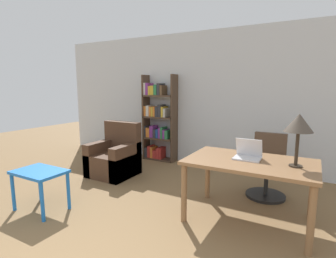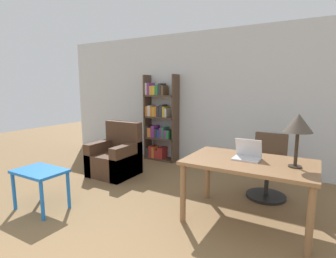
# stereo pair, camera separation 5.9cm
# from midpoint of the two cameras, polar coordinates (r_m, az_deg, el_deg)

# --- Properties ---
(wall_back) EXTENTS (8.00, 0.06, 2.70)m
(wall_back) POSITION_cam_midpoint_polar(r_m,az_deg,el_deg) (5.29, 11.36, 6.24)
(wall_back) COLOR silver
(wall_back) RESTS_ON ground_plane
(desk) EXTENTS (1.45, 0.91, 0.75)m
(desk) POSITION_cam_midpoint_polar(r_m,az_deg,el_deg) (3.26, 16.86, -8.24)
(desk) COLOR olive
(desk) RESTS_ON ground_plane
(laptop) EXTENTS (0.31, 0.24, 0.24)m
(laptop) POSITION_cam_midpoint_polar(r_m,az_deg,el_deg) (3.29, 16.48, -5.30)
(laptop) COLOR silver
(laptop) RESTS_ON desk
(table_lamp) EXTENTS (0.30, 0.30, 0.58)m
(table_lamp) POSITION_cam_midpoint_polar(r_m,az_deg,el_deg) (3.08, 26.11, 0.96)
(table_lamp) COLOR #2D2319
(table_lamp) RESTS_ON desk
(office_chair) EXTENTS (0.56, 0.56, 0.93)m
(office_chair) POSITION_cam_midpoint_polar(r_m,az_deg,el_deg) (4.16, 20.46, -8.13)
(office_chair) COLOR black
(office_chair) RESTS_ON ground_plane
(side_table_blue) EXTENTS (0.66, 0.45, 0.54)m
(side_table_blue) POSITION_cam_midpoint_polar(r_m,az_deg,el_deg) (3.84, -26.54, -9.36)
(side_table_blue) COLOR blue
(side_table_blue) RESTS_ON ground_plane
(armchair) EXTENTS (0.76, 0.74, 0.96)m
(armchair) POSITION_cam_midpoint_polar(r_m,az_deg,el_deg) (4.94, -11.89, -6.25)
(armchair) COLOR #472D1E
(armchair) RESTS_ON ground_plane
(bookshelf) EXTENTS (0.75, 0.28, 1.86)m
(bookshelf) POSITION_cam_midpoint_polar(r_m,az_deg,el_deg) (5.74, -2.58, 1.52)
(bookshelf) COLOR #4C3828
(bookshelf) RESTS_ON ground_plane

